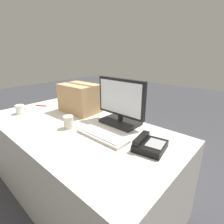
{
  "coord_description": "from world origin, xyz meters",
  "views": [
    {
      "loc": [
        1.14,
        -0.79,
        1.31
      ],
      "look_at": [
        0.29,
        0.15,
        0.86
      ],
      "focal_mm": 28.0,
      "sensor_mm": 36.0,
      "label": 1
    }
  ],
  "objects_px": {
    "paper_cup_right": "(69,122)",
    "monitor": "(121,105)",
    "sticky_note_pad": "(22,109)",
    "cardboard_box": "(80,98)",
    "keyboard": "(102,136)",
    "pen_marker": "(41,106)",
    "desk_phone": "(149,145)",
    "paper_cup_left": "(20,109)",
    "spoon": "(40,128)"
  },
  "relations": [
    {
      "from": "monitor",
      "to": "desk_phone",
      "type": "bearing_deg",
      "value": -25.86
    },
    {
      "from": "keyboard",
      "to": "paper_cup_right",
      "type": "bearing_deg",
      "value": -168.4
    },
    {
      "from": "desk_phone",
      "to": "spoon",
      "type": "height_order",
      "value": "desk_phone"
    },
    {
      "from": "sticky_note_pad",
      "to": "monitor",
      "type": "bearing_deg",
      "value": 22.12
    },
    {
      "from": "paper_cup_left",
      "to": "cardboard_box",
      "type": "relative_size",
      "value": 0.23
    },
    {
      "from": "spoon",
      "to": "desk_phone",
      "type": "bearing_deg",
      "value": 35.85
    },
    {
      "from": "paper_cup_right",
      "to": "sticky_note_pad",
      "type": "bearing_deg",
      "value": -175.3
    },
    {
      "from": "sticky_note_pad",
      "to": "desk_phone",
      "type": "bearing_deg",
      "value": 8.81
    },
    {
      "from": "pen_marker",
      "to": "sticky_note_pad",
      "type": "xyz_separation_m",
      "value": [
        -0.03,
        -0.2,
        -0.0
      ]
    },
    {
      "from": "desk_phone",
      "to": "spoon",
      "type": "distance_m",
      "value": 0.88
    },
    {
      "from": "desk_phone",
      "to": "spoon",
      "type": "bearing_deg",
      "value": -168.69
    },
    {
      "from": "monitor",
      "to": "pen_marker",
      "type": "height_order",
      "value": "monitor"
    },
    {
      "from": "monitor",
      "to": "sticky_note_pad",
      "type": "xyz_separation_m",
      "value": [
        -1.01,
        -0.41,
        -0.16
      ]
    },
    {
      "from": "paper_cup_right",
      "to": "pen_marker",
      "type": "xyz_separation_m",
      "value": [
        -0.73,
        0.13,
        -0.05
      ]
    },
    {
      "from": "desk_phone",
      "to": "paper_cup_left",
      "type": "height_order",
      "value": "paper_cup_left"
    },
    {
      "from": "keyboard",
      "to": "cardboard_box",
      "type": "xyz_separation_m",
      "value": [
        -0.57,
        0.25,
        0.13
      ]
    },
    {
      "from": "keyboard",
      "to": "cardboard_box",
      "type": "distance_m",
      "value": 0.64
    },
    {
      "from": "keyboard",
      "to": "cardboard_box",
      "type": "height_order",
      "value": "cardboard_box"
    },
    {
      "from": "paper_cup_right",
      "to": "monitor",
      "type": "bearing_deg",
      "value": 54.08
    },
    {
      "from": "keyboard",
      "to": "pen_marker",
      "type": "distance_m",
      "value": 1.05
    },
    {
      "from": "pen_marker",
      "to": "cardboard_box",
      "type": "bearing_deg",
      "value": -9.88
    },
    {
      "from": "pen_marker",
      "to": "spoon",
      "type": "bearing_deg",
      "value": -59.1
    },
    {
      "from": "paper_cup_left",
      "to": "pen_marker",
      "type": "relative_size",
      "value": 0.77
    },
    {
      "from": "paper_cup_right",
      "to": "cardboard_box",
      "type": "height_order",
      "value": "cardboard_box"
    },
    {
      "from": "spoon",
      "to": "pen_marker",
      "type": "distance_m",
      "value": 0.64
    },
    {
      "from": "spoon",
      "to": "keyboard",
      "type": "bearing_deg",
      "value": 40.17
    },
    {
      "from": "paper_cup_right",
      "to": "keyboard",
      "type": "bearing_deg",
      "value": 11.87
    },
    {
      "from": "spoon",
      "to": "pen_marker",
      "type": "relative_size",
      "value": 1.46
    },
    {
      "from": "paper_cup_left",
      "to": "pen_marker",
      "type": "xyz_separation_m",
      "value": [
        -0.08,
        0.26,
        -0.04
      ]
    },
    {
      "from": "paper_cup_left",
      "to": "monitor",
      "type": "bearing_deg",
      "value": 27.89
    },
    {
      "from": "sticky_note_pad",
      "to": "paper_cup_left",
      "type": "bearing_deg",
      "value": -29.34
    },
    {
      "from": "desk_phone",
      "to": "paper_cup_left",
      "type": "xyz_separation_m",
      "value": [
        -1.3,
        -0.28,
        0.02
      ]
    },
    {
      "from": "spoon",
      "to": "cardboard_box",
      "type": "bearing_deg",
      "value": 115.14
    },
    {
      "from": "pen_marker",
      "to": "keyboard",
      "type": "bearing_deg",
      "value": -35.01
    },
    {
      "from": "paper_cup_left",
      "to": "paper_cup_right",
      "type": "distance_m",
      "value": 0.66
    },
    {
      "from": "monitor",
      "to": "paper_cup_right",
      "type": "xyz_separation_m",
      "value": [
        -0.25,
        -0.35,
        -0.11
      ]
    },
    {
      "from": "cardboard_box",
      "to": "pen_marker",
      "type": "bearing_deg",
      "value": -158.54
    },
    {
      "from": "monitor",
      "to": "spoon",
      "type": "bearing_deg",
      "value": -128.89
    },
    {
      "from": "monitor",
      "to": "desk_phone",
      "type": "xyz_separation_m",
      "value": [
        0.4,
        -0.19,
        -0.14
      ]
    },
    {
      "from": "monitor",
      "to": "cardboard_box",
      "type": "distance_m",
      "value": 0.51
    },
    {
      "from": "desk_phone",
      "to": "paper_cup_right",
      "type": "relative_size",
      "value": 2.22
    },
    {
      "from": "paper_cup_right",
      "to": "pen_marker",
      "type": "relative_size",
      "value": 0.88
    },
    {
      "from": "monitor",
      "to": "spoon",
      "type": "xyz_separation_m",
      "value": [
        -0.42,
        -0.52,
        -0.16
      ]
    },
    {
      "from": "keyboard",
      "to": "paper_cup_left",
      "type": "xyz_separation_m",
      "value": [
        -0.96,
        -0.19,
        0.03
      ]
    },
    {
      "from": "sticky_note_pad",
      "to": "cardboard_box",
      "type": "bearing_deg",
      "value": 37.17
    },
    {
      "from": "monitor",
      "to": "pen_marker",
      "type": "distance_m",
      "value": 1.02
    },
    {
      "from": "monitor",
      "to": "paper_cup_left",
      "type": "height_order",
      "value": "monitor"
    },
    {
      "from": "cardboard_box",
      "to": "sticky_note_pad",
      "type": "xyz_separation_m",
      "value": [
        -0.5,
        -0.38,
        -0.14
      ]
    },
    {
      "from": "paper_cup_right",
      "to": "sticky_note_pad",
      "type": "distance_m",
      "value": 0.76
    },
    {
      "from": "cardboard_box",
      "to": "sticky_note_pad",
      "type": "distance_m",
      "value": 0.65
    }
  ]
}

